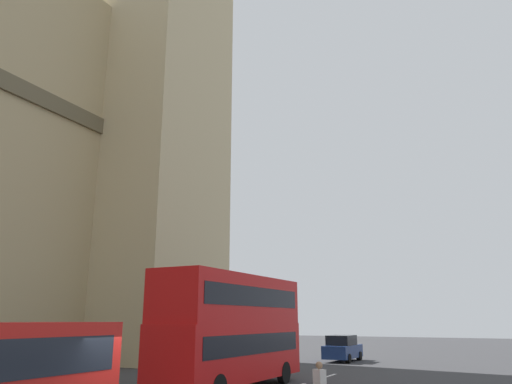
% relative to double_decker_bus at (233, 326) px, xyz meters
% --- Properties ---
extents(double_decker_bus, '(9.53, 2.54, 4.90)m').
position_rel_double_decker_bus_xyz_m(double_decker_bus, '(0.00, 0.00, 0.00)').
color(double_decker_bus, red).
rests_on(double_decker_bus, ground_plane).
extents(sedan_lead, '(4.40, 1.86, 1.85)m').
position_rel_double_decker_bus_xyz_m(sedan_lead, '(16.62, 0.18, -1.79)').
color(sedan_lead, navy).
rests_on(sedan_lead, ground_plane).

